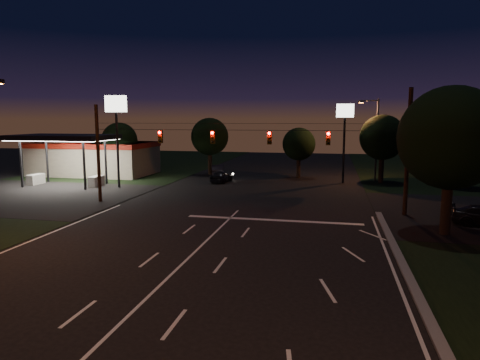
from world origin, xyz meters
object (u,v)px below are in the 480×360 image
(car_oncoming_b, at_px, (218,170))
(utility_pole_right, at_px, (404,215))
(car_oncoming_a, at_px, (221,176))
(tree_right_near, at_px, (451,139))

(car_oncoming_b, bearing_deg, utility_pole_right, 120.08)
(car_oncoming_a, bearing_deg, tree_right_near, 143.59)
(utility_pole_right, xyz_separation_m, car_oncoming_b, (-18.65, 17.66, 0.67))
(utility_pole_right, relative_size, tree_right_near, 1.03)
(car_oncoming_a, xyz_separation_m, car_oncoming_b, (-1.74, 4.86, 0.04))
(car_oncoming_a, distance_m, car_oncoming_b, 5.16)
(car_oncoming_a, relative_size, car_oncoming_b, 0.91)
(utility_pole_right, bearing_deg, tree_right_near, -72.47)
(tree_right_near, distance_m, car_oncoming_b, 30.63)
(car_oncoming_a, bearing_deg, utility_pole_right, 150.19)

